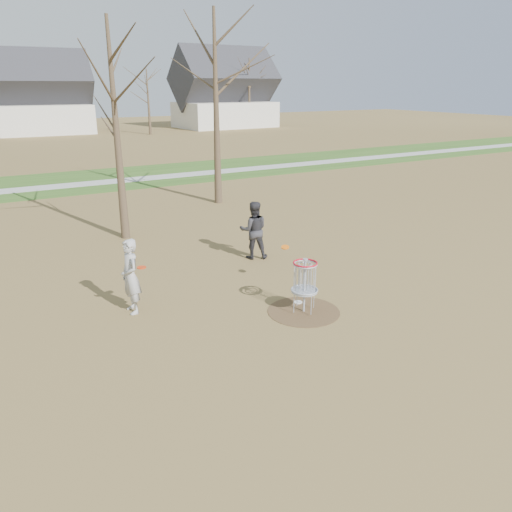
% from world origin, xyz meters
% --- Properties ---
extents(ground, '(160.00, 160.00, 0.00)m').
position_xyz_m(ground, '(0.00, 0.00, 0.00)').
color(ground, brown).
rests_on(ground, ground).
extents(green_band, '(160.00, 8.00, 0.01)m').
position_xyz_m(green_band, '(0.00, 21.00, 0.01)').
color(green_band, '#2D5119').
rests_on(green_band, ground).
extents(footpath, '(160.00, 1.50, 0.01)m').
position_xyz_m(footpath, '(0.00, 20.00, 0.01)').
color(footpath, '#9E9E99').
rests_on(footpath, green_band).
extents(dirt_circle, '(1.80, 1.80, 0.01)m').
position_xyz_m(dirt_circle, '(0.00, 0.00, 0.01)').
color(dirt_circle, '#47331E').
rests_on(dirt_circle, ground).
extents(player_standing, '(0.48, 0.70, 1.87)m').
position_xyz_m(player_standing, '(-3.66, 2.12, 0.93)').
color(player_standing, '#A5A5A5').
rests_on(player_standing, ground).
extents(player_throwing, '(1.12, 1.02, 1.87)m').
position_xyz_m(player_throwing, '(0.95, 4.16, 0.94)').
color(player_throwing, '#2D2C31').
rests_on(player_throwing, ground).
extents(disc_grounded, '(0.22, 0.22, 0.02)m').
position_xyz_m(disc_grounded, '(0.18, 0.50, 0.02)').
color(disc_grounded, silver).
rests_on(disc_grounded, dirt_circle).
extents(discs_in_play, '(4.12, 0.55, 0.10)m').
position_xyz_m(discs_in_play, '(-1.38, 1.76, 1.17)').
color(discs_in_play, orange).
rests_on(discs_in_play, ground).
extents(disc_golf_basket, '(0.64, 0.64, 1.35)m').
position_xyz_m(disc_golf_basket, '(0.00, 0.00, 0.91)').
color(disc_golf_basket, '#9EA3AD').
rests_on(disc_golf_basket, ground).
extents(bare_trees, '(52.62, 44.98, 9.00)m').
position_xyz_m(bare_trees, '(1.78, 35.79, 5.35)').
color(bare_trees, '#382B1E').
rests_on(bare_trees, ground).
extents(houses_row, '(56.51, 10.01, 7.26)m').
position_xyz_m(houses_row, '(4.32, 52.56, 3.52)').
color(houses_row, silver).
rests_on(houses_row, ground).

